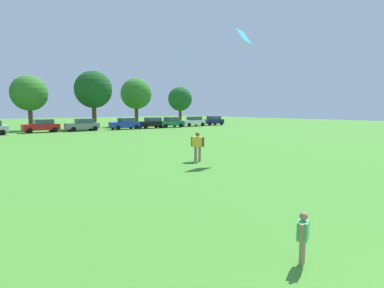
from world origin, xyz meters
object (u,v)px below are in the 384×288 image
Objects in this scene: parked_car_black_5 at (152,123)px; parked_car_green_6 at (171,122)px; kite at (244,37)px; parked_car_blue_4 at (125,124)px; child_kite_flyer at (303,234)px; tree_center_left at (29,93)px; parked_car_navy_8 at (213,121)px; parked_car_gray_3 at (83,125)px; parked_car_white_7 at (193,121)px; adult_bystander at (198,144)px; tree_far_right at (180,99)px; tree_center_right at (93,90)px; parked_car_red_2 at (42,126)px; tree_right at (136,94)px.

parked_car_black_5 is 3.52m from parked_car_green_6.
kite is 30.28m from parked_car_blue_4.
tree_center_left is at bearing 60.79° from child_kite_flyer.
parked_car_gray_3 is at bearing 0.61° from parked_car_navy_8.
parked_car_white_7 is at bearing -174.11° from parked_car_green_6.
tree_center_left is (-2.28, 34.22, 4.15)m from adult_bystander.
adult_bystander is 43.16m from tree_far_right.
tree_center_right is (-7.40, 4.50, 5.03)m from parked_car_black_5.
parked_car_red_2 and parked_car_green_6 have the same top height.
parked_car_red_2 is at bearing -4.06° from parked_car_black_5.
adult_bystander is at bearing 93.82° from parked_car_red_2.
parked_car_black_5 is (10.51, -0.56, 0.00)m from parked_car_gray_3.
parked_car_green_6 is (19.12, -1.25, 0.00)m from parked_car_red_2.
parked_car_blue_4 is (6.11, -0.42, 0.00)m from parked_car_gray_3.
parked_car_blue_4 is at bearing -155.03° from tree_far_right.
kite is 0.19× the size of tree_far_right.
tree_right is at bearing -152.55° from parked_car_gray_3.
tree_center_left is at bearing -44.82° from parked_car_gray_3.
parked_car_green_6 is at bearing 5.46° from parked_car_navy_8.
adult_bystander is at bearing 72.00° from parked_car_blue_4.
child_kite_flyer is at bearing -105.67° from tree_center_right.
parked_car_blue_4 reaches higher than child_kite_flyer.
parked_car_navy_8 is (27.19, 29.10, -0.15)m from adult_bystander.
parked_car_gray_3 is at bearing 173.87° from parked_car_red_2.
tree_center_right is (-15.98, 4.12, 5.03)m from parked_car_white_7.
kite is 0.33× the size of parked_car_green_6.
parked_car_white_7 is at bearing -12.78° from tree_center_left.
tree_right is at bearing -161.99° from parked_car_red_2.
kite reaches higher than parked_car_blue_4.
kite is at bearing 78.04° from parked_car_blue_4.
adult_bystander reaches higher than parked_car_navy_8.
parked_car_white_7 is 25.49m from tree_center_left.
parked_car_white_7 is (24.18, -0.73, 0.00)m from parked_car_red_2.
child_kite_flyer is at bearing -63.38° from adult_bystander.
kite is 0.18× the size of tree_center_left.
kite is 0.33× the size of parked_car_red_2.
parked_car_green_6 is 11.01m from tree_far_right.
tree_center_left is 8.68m from tree_center_right.
parked_car_black_5 is at bearing -146.16° from tree_far_right.
tree_far_right is at bearing 111.47° from adult_bystander.
parked_car_blue_4 is 7.93m from parked_car_green_6.
tree_center_left is (-11.52, 5.80, 4.30)m from parked_car_blue_4.
parked_car_navy_8 is at bearing -179.39° from parked_car_gray_3.
parked_car_red_2 is 29.16m from parked_car_navy_8.
tree_center_left is (-24.50, 5.56, 4.30)m from parked_car_white_7.
tree_far_right is (2.10, 6.78, 4.06)m from parked_car_white_7.
parked_car_black_5 is 1.00× the size of parked_car_green_6.
child_kite_flyer is 0.24× the size of parked_car_black_5.
kite reaches higher than parked_car_black_5.
kite is 35.48m from parked_car_white_7.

